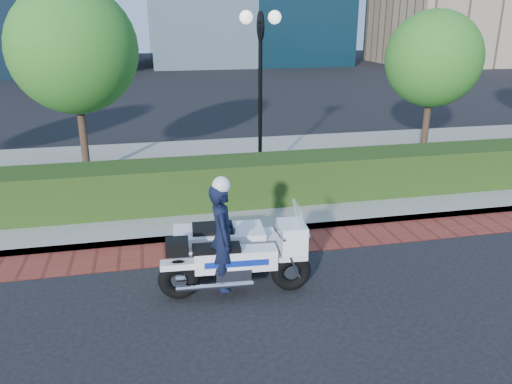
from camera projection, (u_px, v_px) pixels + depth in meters
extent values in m
plane|color=black|center=(271.00, 284.00, 8.29)|extent=(120.00, 120.00, 0.00)
cube|color=maroon|center=(252.00, 246.00, 9.67)|extent=(60.00, 1.00, 0.01)
cube|color=gray|center=(218.00, 175.00, 13.80)|extent=(60.00, 8.00, 0.15)
cube|color=black|center=(233.00, 181.00, 11.40)|extent=(18.00, 1.20, 1.00)
cylinder|color=black|center=(260.00, 173.00, 13.19)|extent=(0.30, 0.30, 0.30)
cylinder|color=black|center=(260.00, 103.00, 12.58)|extent=(0.10, 0.10, 3.70)
cylinder|color=black|center=(260.00, 26.00, 11.97)|extent=(0.04, 0.70, 0.70)
sphere|color=white|center=(246.00, 17.00, 11.83)|extent=(0.32, 0.32, 0.32)
sphere|color=white|center=(275.00, 17.00, 11.97)|extent=(0.32, 0.32, 0.32)
cylinder|color=#332319|center=(83.00, 136.00, 13.17)|extent=(0.20, 0.20, 2.17)
sphere|color=#185D17|center=(73.00, 49.00, 12.44)|extent=(3.20, 3.20, 3.20)
cylinder|color=#332319|center=(426.00, 124.00, 15.23)|extent=(0.20, 0.20, 1.92)
sphere|color=#185D17|center=(433.00, 59.00, 14.59)|extent=(2.80, 2.80, 2.80)
torus|color=black|center=(179.00, 280.00, 7.76)|extent=(0.67, 0.24, 0.65)
torus|color=black|center=(291.00, 271.00, 8.01)|extent=(0.67, 0.24, 0.65)
cube|color=white|center=(236.00, 259.00, 7.79)|extent=(1.31, 0.40, 0.34)
cube|color=silver|center=(233.00, 273.00, 7.87)|extent=(0.57, 0.43, 0.28)
cube|color=white|center=(292.00, 237.00, 7.81)|extent=(0.43, 0.57, 0.45)
cube|color=silver|center=(299.00, 216.00, 7.71)|extent=(0.15, 0.50, 0.40)
cube|color=black|center=(216.00, 249.00, 7.69)|extent=(0.76, 0.35, 0.10)
cube|color=black|center=(177.00, 247.00, 7.58)|extent=(0.37, 0.34, 0.22)
cube|color=white|center=(219.00, 244.00, 8.59)|extent=(1.58, 0.80, 0.55)
cube|color=black|center=(213.00, 229.00, 8.48)|extent=(0.73, 0.54, 0.08)
torus|color=black|center=(212.00, 246.00, 9.10)|extent=(0.51, 0.19, 0.50)
imported|color=black|center=(222.00, 237.00, 7.64)|extent=(0.45, 0.65, 1.71)
sphere|color=white|center=(221.00, 186.00, 7.36)|extent=(0.28, 0.28, 0.28)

